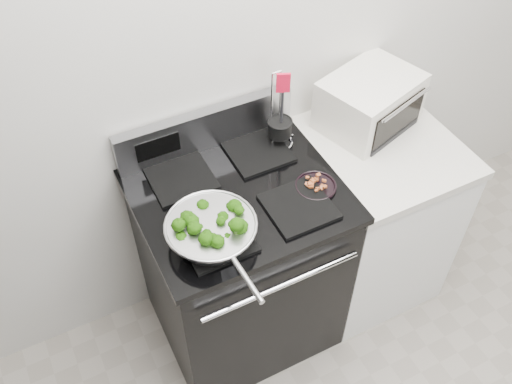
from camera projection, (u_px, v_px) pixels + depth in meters
back_wall at (268, 40)px, 2.20m from camera, size 4.00×0.02×2.70m
gas_range at (240, 263)px, 2.54m from camera, size 0.79×0.69×1.13m
counter at (368, 215)px, 2.76m from camera, size 0.62×0.68×0.92m
skillet at (211, 230)px, 2.00m from camera, size 0.33×0.53×0.07m
broccoli_pile at (211, 226)px, 1.99m from camera, size 0.26×0.26×0.09m
bacon_plate at (316, 184)px, 2.20m from camera, size 0.16×0.16×0.04m
utensil_holder at (280, 131)px, 2.34m from camera, size 0.12×0.12×0.36m
toaster_oven at (370, 102)px, 2.44m from camera, size 0.48×0.41×0.23m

